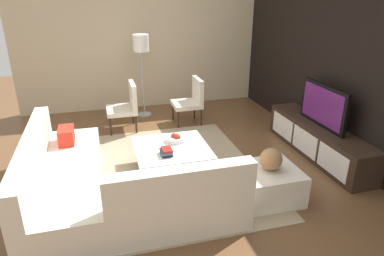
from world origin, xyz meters
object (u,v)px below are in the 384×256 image
object	(u,v)px
ottoman	(269,183)
book_stack	(166,152)
media_console	(318,140)
sectional_couch	(103,186)
coffee_table	(172,158)
accent_chair_near	(127,104)
accent_chair_far	(191,98)
fruit_bowl	(176,138)
television	(323,106)
decorative_ball	(271,159)
floor_lamp	(141,49)

from	to	relation	value
ottoman	book_stack	distance (m)	1.38
media_console	sectional_couch	world-z (taller)	sectional_couch
sectional_couch	coffee_table	size ratio (longest dim) A/B	2.39
coffee_table	book_stack	bearing A→B (deg)	-28.18
accent_chair_near	accent_chair_far	size ratio (longest dim) A/B	1.00
fruit_bowl	television	bearing A→B (deg)	82.84
fruit_bowl	decorative_ball	bearing A→B (deg)	38.31
media_console	floor_lamp	world-z (taller)	floor_lamp
sectional_couch	decorative_ball	world-z (taller)	sectional_couch
decorative_ball	book_stack	world-z (taller)	decorative_ball
television	ottoman	size ratio (longest dim) A/B	1.48
television	floor_lamp	xyz separation A→B (m)	(-2.56, -2.33, 0.54)
ottoman	book_stack	size ratio (longest dim) A/B	3.27
accent_chair_near	ottoman	world-z (taller)	accent_chair_near
decorative_ball	book_stack	distance (m)	1.36
accent_chair_far	book_stack	size ratio (longest dim) A/B	4.06
fruit_bowl	decorative_ball	size ratio (longest dim) A/B	1.03
accent_chair_far	decorative_ball	size ratio (longest dim) A/B	3.20
ottoman	fruit_bowl	xyz separation A→B (m)	(-1.15, -0.91, 0.23)
floor_lamp	book_stack	distance (m)	2.84
floor_lamp	book_stack	xyz separation A→B (m)	(2.68, -0.08, -0.93)
coffee_table	ottoman	world-z (taller)	ottoman
floor_lamp	fruit_bowl	world-z (taller)	floor_lamp
book_stack	accent_chair_far	bearing A→B (deg)	155.84
accent_chair_near	fruit_bowl	bearing A→B (deg)	15.38
coffee_table	book_stack	distance (m)	0.34
media_console	ottoman	world-z (taller)	media_console
ottoman	accent_chair_near	bearing A→B (deg)	-152.16
television	ottoman	bearing A→B (deg)	-55.73
media_console	fruit_bowl	bearing A→B (deg)	-97.16
coffee_table	floor_lamp	distance (m)	2.72
coffee_table	accent_chair_near	bearing A→B (deg)	-165.99
book_stack	floor_lamp	bearing A→B (deg)	178.25
sectional_couch	accent_chair_far	xyz separation A→B (m)	(-2.41, 1.75, 0.20)
coffee_table	accent_chair_far	xyz separation A→B (m)	(-1.79, 0.78, 0.29)
accent_chair_near	coffee_table	bearing A→B (deg)	10.63
coffee_table	accent_chair_near	xyz separation A→B (m)	(-1.78, -0.44, 0.29)
media_console	decorative_ball	xyz separation A→B (m)	(0.88, -1.29, 0.29)
coffee_table	accent_chair_near	size ratio (longest dim) A/B	1.17
floor_lamp	coffee_table	bearing A→B (deg)	0.84
fruit_bowl	decorative_ball	world-z (taller)	decorative_ball
sectional_couch	coffee_table	xyz separation A→B (m)	(-0.62, 0.97, -0.08)
media_console	fruit_bowl	distance (m)	2.22
sectional_couch	floor_lamp	xyz separation A→B (m)	(-3.08, 0.93, 1.07)
accent_chair_far	accent_chair_near	bearing A→B (deg)	-84.50
accent_chair_far	book_stack	xyz separation A→B (m)	(2.01, -0.90, -0.06)
media_console	television	size ratio (longest dim) A/B	2.12
television	accent_chair_near	distance (m)	3.34
media_console	book_stack	distance (m)	2.42
ottoman	book_stack	world-z (taller)	book_stack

